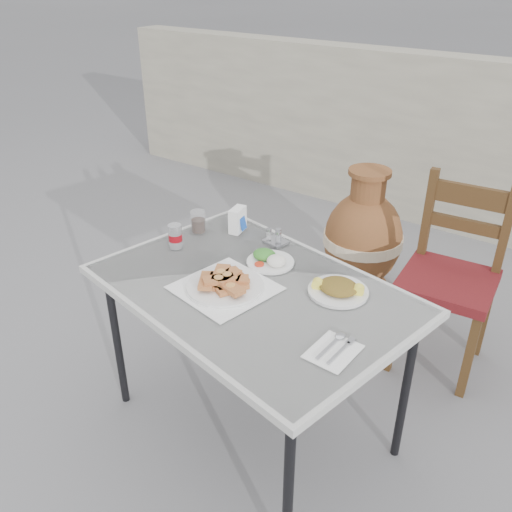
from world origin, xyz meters
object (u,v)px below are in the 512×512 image
Objects in this scene: napkin_holder at (238,220)px; condiment_caddy at (275,238)px; cafe_table at (252,297)px; soda_can at (175,236)px; salad_rice_plate at (270,259)px; salad_chopped_plate at (338,288)px; pide_plate at (225,281)px; chair at (450,275)px; terracotta_urn at (363,240)px; cola_glass at (198,223)px.

condiment_caddy is (0.20, 0.00, -0.03)m from napkin_holder.
cafe_table is 12.65× the size of soda_can.
cafe_table is at bearing -70.34° from condiment_caddy.
soda_can is at bearing -163.37° from salad_rice_plate.
salad_rice_plate is 0.32m from salad_chopped_plate.
pide_plate is at bearing -83.44° from condiment_caddy.
salad_chopped_plate is at bearing -25.41° from condiment_caddy.
chair reaches higher than terracotta_urn.
terracotta_urn reaches higher than cafe_table.
cafe_table is 5.90× the size of salad_chopped_plate.
salad_chopped_plate is at bearing -70.47° from terracotta_urn.
salad_rice_plate is 0.32m from napkin_holder.
terracotta_urn is at bearing 93.07° from salad_rice_plate.
soda_can is (-0.44, 0.06, 0.10)m from cafe_table.
salad_rice_plate is 0.93m from chair.
cafe_table is at bearing -8.04° from soda_can.
napkin_holder is at bearing 121.45° from pide_plate.
cafe_table is 0.20m from salad_rice_plate.
terracotta_urn is at bearing 69.83° from cola_glass.
soda_can is at bearing -83.01° from cola_glass.
cafe_table is 11.98× the size of condiment_caddy.
salad_chopped_plate is 1.19m from terracotta_urn.
napkin_holder is (-0.25, 0.40, 0.03)m from pide_plate.
soda_can is 1.26m from terracotta_urn.
pide_plate is at bearing -68.88° from napkin_holder.
terracotta_urn is (-0.38, 1.06, -0.36)m from salad_chopped_plate.
cola_glass is (-0.46, 0.23, 0.09)m from cafe_table.
cafe_table is 0.13m from pide_plate.
salad_rice_plate is at bearing -6.92° from cola_glass.
soda_can is 0.42m from condiment_caddy.
condiment_caddy is (-0.40, 0.19, 0.00)m from salad_chopped_plate.
salad_chopped_plate is (0.28, 0.14, 0.07)m from cafe_table.
chair reaches higher than salad_chopped_plate.
cola_glass reaches higher than salad_rice_plate.
soda_can is 1.07× the size of cola_glass.
salad_rice_plate is at bearing -63.60° from condiment_caddy.
cafe_table is 0.32m from salad_chopped_plate.
cola_glass is at bearing -153.84° from napkin_holder.
cola_glass is at bearing 153.33° from cafe_table.
salad_chopped_plate is at bearing 27.18° from cafe_table.
chair is (0.92, 0.85, -0.28)m from soda_can.
condiment_caddy is at bearing 116.40° from salad_rice_plate.
napkin_holder is 0.99m from terracotta_urn.
soda_can is at bearing -139.52° from condiment_caddy.
cola_glass is 0.10× the size of chair.
terracotta_urn is at bearing 91.13° from pide_plate.
salad_rice_plate is at bearing 173.66° from salad_chopped_plate.
napkin_holder is 0.20m from condiment_caddy.
cafe_table is at bearing 43.87° from pide_plate.
pide_plate is 1.33m from terracotta_urn.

